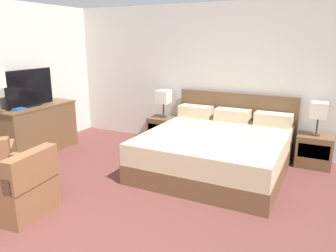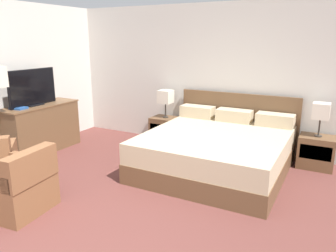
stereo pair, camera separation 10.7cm
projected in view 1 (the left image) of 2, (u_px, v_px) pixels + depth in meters
wall_back at (213, 77)px, 5.83m from camera, size 6.87×0.06×2.53m
bed at (216, 149)px, 4.94m from camera, size 2.06×2.14×1.03m
nightstand_left at (164, 130)px, 6.21m from camera, size 0.52×0.41×0.50m
nightstand_right at (314, 151)px, 5.07m from camera, size 0.52×0.41×0.50m
table_lamp_left at (163, 97)px, 6.05m from camera, size 0.24×0.24×0.51m
table_lamp_right at (319, 111)px, 4.90m from camera, size 0.24×0.24×0.51m
dresser at (38, 128)px, 5.67m from camera, size 0.53×1.38×0.83m
tv at (30, 89)px, 5.41m from camera, size 0.18×0.92×0.61m
book_red_cover at (16, 109)px, 5.21m from camera, size 0.26×0.21×0.03m
armchair_companion at (18, 190)px, 3.68m from camera, size 0.76×0.75×0.76m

